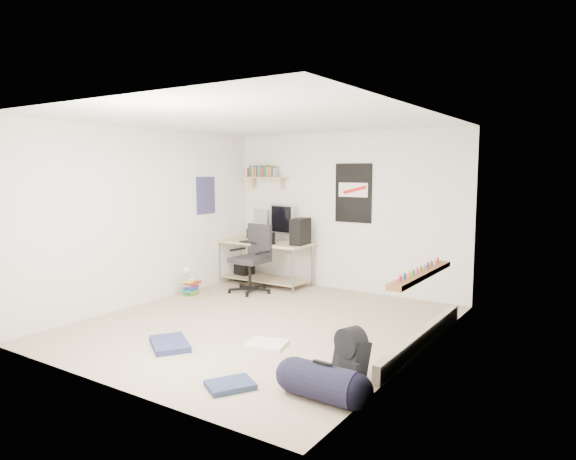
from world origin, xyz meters
The scene contains 26 objects.
floor centered at (0.00, 0.00, -0.01)m, with size 4.00×4.50×0.01m, color gray.
ceiling centered at (0.00, 0.00, 2.50)m, with size 4.00×4.50×0.01m, color white.
back_wall centered at (0.00, 2.25, 1.25)m, with size 4.00×0.01×2.50m, color silver.
left_wall centered at (-2.00, 0.00, 1.25)m, with size 0.01×4.50×2.50m, color silver.
right_wall centered at (2.00, 0.00, 1.25)m, with size 0.01×4.50×2.50m, color silver.
desk centered at (-1.27, 1.83, 0.36)m, with size 1.61×0.71×0.74m, color tan.
monitor_left centered at (-1.31, 1.81, 0.94)m, with size 0.38×0.09×0.42m, color #AFAEB4.
monitor_right centered at (-1.03, 2.00, 0.98)m, with size 0.45×0.11×0.49m, color #A7A8AD.
pc_tower centered at (-0.56, 1.82, 0.94)m, with size 0.19×0.40×0.42m, color black.
keyboard centered at (-1.30, 1.54, 0.75)m, with size 0.42×0.15×0.02m, color black.
speaker_left centered at (-1.71, 2.00, 0.82)m, with size 0.08×0.08×0.16m, color black.
speaker_right centered at (-0.96, 1.58, 0.83)m, with size 0.09×0.09×0.19m, color black.
office_chair centered at (-1.14, 1.26, 0.49)m, with size 0.70×0.70×1.07m, color black.
wall_shelf centered at (-1.45, 2.14, 1.78)m, with size 0.80×0.22×0.24m, color tan.
poster_back_wall centered at (0.15, 2.23, 1.55)m, with size 0.62×0.03×0.92m, color black.
poster_left_wall centered at (-1.99, 1.20, 1.50)m, with size 0.02×0.42×0.60m, color navy.
window centered at (1.95, 0.30, 1.45)m, with size 0.10×1.50×1.26m, color brown.
baseboard_heater centered at (1.96, 0.30, 0.09)m, with size 0.08×2.50×0.18m, color #B7B2A8.
backpack centered at (1.72, -0.97, 0.20)m, with size 0.29×0.23×0.39m, color black.
duffel_bag centered at (1.70, -1.46, 0.14)m, with size 0.31×0.31×0.60m, color black.
tshirt centered at (0.54, -0.63, 0.02)m, with size 0.41×0.35×0.04m, color silver.
jeans_a centered at (-0.33, -1.23, 0.03)m, with size 0.57×0.36×0.06m, color navy.
jeans_b centered at (0.90, -1.69, 0.03)m, with size 0.40×0.30×0.05m, color #22304D.
book_stack centered at (-1.75, 0.59, 0.15)m, with size 0.39×0.32×0.26m, color brown.
desk_lamp centered at (-1.73, 0.57, 0.38)m, with size 0.11×0.18×0.18m, color silver.
subwoofer centered at (-1.75, 1.89, 0.14)m, with size 0.26×0.26×0.29m, color black.
Camera 1 is at (3.69, -5.01, 1.89)m, focal length 32.00 mm.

